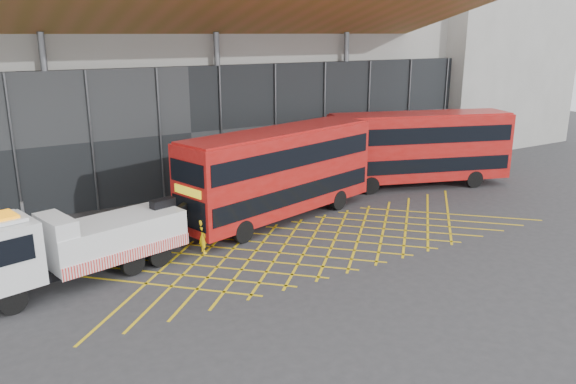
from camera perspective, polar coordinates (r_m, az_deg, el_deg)
ground_plane at (r=25.74m, az=-3.97°, el=-6.89°), size 120.00×120.00×0.00m
road_markings at (r=27.67m, az=3.41°, el=-5.20°), size 24.76×7.16×0.01m
construction_building at (r=41.53m, az=-14.05°, el=14.07°), size 55.00×23.97×18.00m
east_building at (r=56.72m, az=18.18°, el=15.16°), size 15.00×12.00×20.00m
recovery_truck at (r=24.56m, az=-20.73°, el=-4.93°), size 10.27×4.31×3.57m
bus_towed at (r=30.42m, az=-0.86°, el=2.23°), size 12.54×5.85×4.99m
bus_second at (r=38.30m, az=13.19°, el=4.58°), size 12.28×6.57×4.91m
worker at (r=26.50m, az=-8.62°, el=-4.46°), size 0.44×0.63×1.63m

